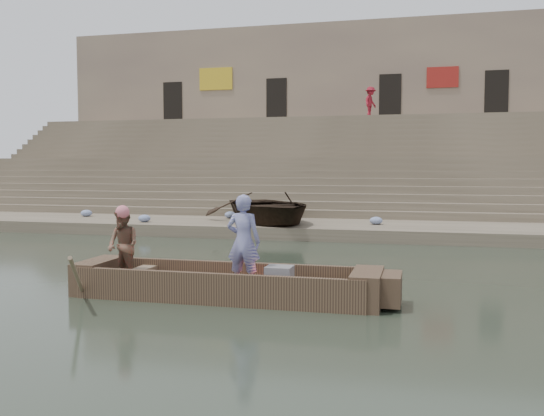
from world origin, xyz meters
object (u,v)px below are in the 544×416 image
at_px(television, 279,277).
at_px(beached_rowboat, 268,207).
at_px(pedestrian, 371,102).
at_px(standing_man, 244,241).
at_px(main_rowboat, 225,292).
at_px(rowing_man, 123,245).

height_order(television, beached_rowboat, beached_rowboat).
bearing_deg(pedestrian, television, -158.40).
bearing_deg(standing_man, television, -168.44).
bearing_deg(beached_rowboat, pedestrian, 47.10).
bearing_deg(television, pedestrian, 90.88).
height_order(main_rowboat, standing_man, standing_man).
bearing_deg(pedestrian, standing_man, -159.87).
bearing_deg(standing_man, rowing_man, 1.03).
xyz_separation_m(beached_rowboat, pedestrian, (2.44, 13.79, 5.09)).
relative_size(main_rowboat, standing_man, 2.99).
bearing_deg(pedestrian, main_rowboat, -160.78).
relative_size(rowing_man, pedestrian, 0.82).
distance_m(main_rowboat, rowing_man, 2.15).
distance_m(beached_rowboat, pedestrian, 14.91).
distance_m(main_rowboat, television, 1.04).
bearing_deg(rowing_man, television, 25.60).
xyz_separation_m(standing_man, television, (0.62, 0.10, -0.64)).
distance_m(television, beached_rowboat, 10.57).
height_order(standing_man, rowing_man, standing_man).
bearing_deg(main_rowboat, television, 0.00).
relative_size(television, beached_rowboat, 0.09).
bearing_deg(standing_man, pedestrian, -88.49).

